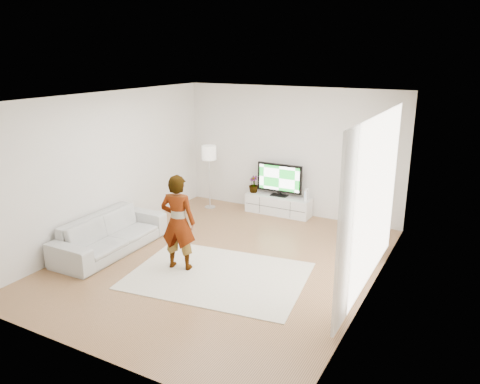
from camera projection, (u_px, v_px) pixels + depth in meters
The scene contains 17 objects.
floor at pixel (222, 262), 8.11m from camera, with size 6.00×6.00×0.00m, color #AF7A4F.
ceiling at pixel (220, 98), 7.31m from camera, with size 6.00×6.00×0.00m, color white.
wall_left at pixel (107, 167), 8.85m from camera, with size 0.02×6.00×2.80m, color silver.
wall_right at pixel (374, 207), 6.56m from camera, with size 0.02×6.00×2.80m, color silver.
wall_back at pixel (291, 151), 10.23m from camera, with size 5.00×0.02×2.80m, color silver.
wall_front at pixel (83, 248), 5.18m from camera, with size 5.00×0.02×2.80m, color silver.
window at pixel (378, 197), 6.81m from camera, with size 0.01×2.60×2.50m, color white.
curtain_near at pixel (346, 232), 5.78m from camera, with size 0.04×0.70×2.60m, color white.
curtain_far at pixel (390, 183), 7.97m from camera, with size 0.04×0.70×2.60m, color white.
media_console at pixel (278, 205), 10.45m from camera, with size 1.48×0.42×0.42m.
television at pixel (280, 179), 10.30m from camera, with size 1.05×0.21×0.73m.
game_console at pixel (306, 195), 10.06m from camera, with size 0.09×0.19×0.25m.
potted_plant at pixel (254, 184), 10.62m from camera, with size 0.22×0.22×0.39m, color #3F7238.
rug at pixel (218, 276), 7.58m from camera, with size 2.78×2.00×0.01m, color beige.
player at pixel (178, 222), 7.63m from camera, with size 0.59×0.39×1.61m, color #334772.
sofa at pixel (111, 234), 8.47m from camera, with size 2.25×0.88×0.66m, color #AAAAA6.
floor_lamp at pixel (209, 156), 10.60m from camera, with size 0.33×0.33×1.46m.
Camera 1 is at (3.81, -6.38, 3.48)m, focal length 35.00 mm.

